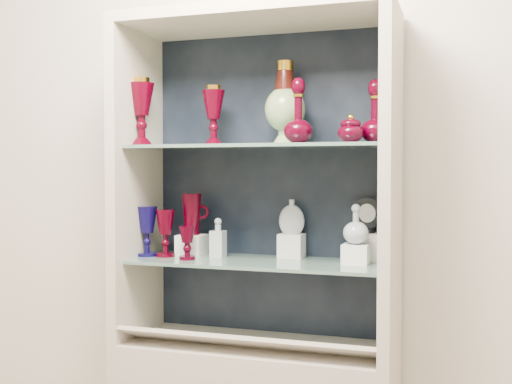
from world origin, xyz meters
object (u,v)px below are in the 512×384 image
(ruby_goblet_tall, at_px, (165,233))
(ruby_decanter_a, at_px, (298,107))
(pedestal_lamp_left, at_px, (141,112))
(flat_flask, at_px, (292,216))
(enamel_urn, at_px, (285,103))
(cobalt_goblet, at_px, (147,231))
(pedestal_lamp_right, at_px, (214,116))
(clear_round_decanter, at_px, (356,225))
(ruby_pitcher, at_px, (192,214))
(ruby_decanter_b, at_px, (375,110))
(ruby_goblet_small, at_px, (187,243))
(cameo_medallion, at_px, (368,215))
(lidded_bowl, at_px, (351,128))
(clear_square_bottle, at_px, (218,238))

(ruby_goblet_tall, bearing_deg, ruby_decanter_a, -3.98)
(pedestal_lamp_left, height_order, flat_flask, pedestal_lamp_left)
(enamel_urn, relative_size, cobalt_goblet, 1.61)
(pedestal_lamp_right, relative_size, clear_round_decanter, 1.68)
(ruby_goblet_tall, height_order, ruby_pitcher, ruby_pitcher)
(ruby_decanter_b, height_order, ruby_goblet_small, ruby_decanter_b)
(enamel_urn, bearing_deg, flat_flask, 73.27)
(ruby_decanter_b, bearing_deg, cameo_medallion, 108.27)
(ruby_pitcher, bearing_deg, enamel_urn, -18.33)
(ruby_decanter_a, distance_m, ruby_decanter_b, 0.26)
(pedestal_lamp_left, height_order, clear_round_decanter, pedestal_lamp_left)
(flat_flask, height_order, cameo_medallion, cameo_medallion)
(ruby_decanter_b, relative_size, lidded_bowl, 2.35)
(pedestal_lamp_right, xyz_separation_m, clear_round_decanter, (0.54, -0.01, -0.40))
(pedestal_lamp_right, bearing_deg, cameo_medallion, 10.09)
(ruby_decanter_b, height_order, ruby_pitcher, ruby_decanter_b)
(pedestal_lamp_left, height_order, enamel_urn, enamel_urn)
(ruby_decanter_a, bearing_deg, ruby_decanter_b, 12.92)
(ruby_decanter_a, distance_m, ruby_goblet_tall, 0.70)
(ruby_decanter_b, distance_m, ruby_pitcher, 0.80)
(ruby_decanter_a, relative_size, clear_square_bottle, 1.73)
(clear_square_bottle, bearing_deg, ruby_goblet_small, -133.37)
(clear_round_decanter, bearing_deg, lidded_bowl, -96.24)
(enamel_urn, relative_size, clear_round_decanter, 2.29)
(pedestal_lamp_left, bearing_deg, ruby_decanter_b, 4.29)
(flat_flask, distance_m, cameo_medallion, 0.28)
(cobalt_goblet, xyz_separation_m, ruby_goblet_small, (0.19, -0.04, -0.03))
(flat_flask, height_order, clear_round_decanter, flat_flask)
(ruby_decanter_b, bearing_deg, enamel_urn, 171.27)
(flat_flask, bearing_deg, cameo_medallion, -7.10)
(lidded_bowl, xyz_separation_m, ruby_goblet_small, (-0.60, -0.00, -0.41))
(ruby_decanter_b, distance_m, clear_square_bottle, 0.75)
(enamel_urn, xyz_separation_m, ruby_goblet_tall, (-0.45, -0.07, -0.48))
(pedestal_lamp_left, xyz_separation_m, ruby_decanter_a, (0.60, 0.01, 0.00))
(enamel_urn, bearing_deg, ruby_pitcher, -177.67)
(enamel_urn, relative_size, ruby_goblet_tall, 1.71)
(enamel_urn, distance_m, ruby_goblet_tall, 0.67)
(enamel_urn, bearing_deg, clear_round_decanter, -9.89)
(pedestal_lamp_left, bearing_deg, ruby_pitcher, 32.41)
(pedestal_lamp_left, height_order, ruby_goblet_tall, pedestal_lamp_left)
(ruby_goblet_tall, xyz_separation_m, ruby_pitcher, (0.08, 0.06, 0.07))
(lidded_bowl, distance_m, ruby_goblet_small, 0.73)
(pedestal_lamp_right, height_order, ruby_goblet_tall, pedestal_lamp_right)
(ruby_pitcher, bearing_deg, clear_square_bottle, -29.25)
(ruby_goblet_tall, bearing_deg, pedestal_lamp_right, 10.81)
(enamel_urn, height_order, lidded_bowl, enamel_urn)
(ruby_pitcher, bearing_deg, flat_flask, -11.55)
(ruby_decanter_a, xyz_separation_m, cobalt_goblet, (-0.60, 0.03, -0.45))
(pedestal_lamp_right, relative_size, ruby_decanter_a, 0.87)
(pedestal_lamp_right, relative_size, ruby_decanter_b, 0.96)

